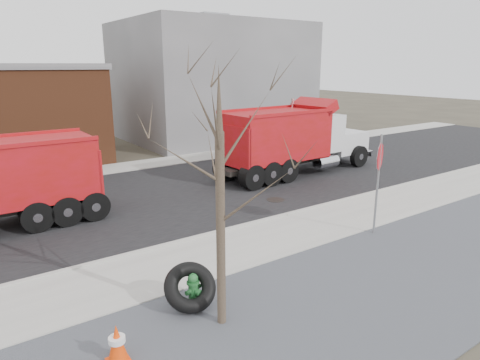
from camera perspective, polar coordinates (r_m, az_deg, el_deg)
ground at (r=12.87m, az=3.45°, el=-8.65°), size 120.00×120.00×0.00m
gravel_verge at (r=10.64m, az=15.56°, el=-14.54°), size 60.00×5.00×0.03m
sidewalk at (r=13.04m, az=2.77°, el=-8.17°), size 60.00×2.50×0.06m
curb at (r=14.00m, az=-0.48°, el=-6.35°), size 60.00×0.15×0.11m
road at (r=17.93m, az=-9.08°, el=-1.84°), size 60.00×9.40×0.02m
far_sidewalk at (r=23.04m, az=-15.31°, el=1.66°), size 60.00×2.00×0.06m
building_grey at (r=31.77m, az=-3.91°, el=12.97°), size 12.00×10.00×8.00m
bare_tree at (r=8.03m, az=-2.70°, el=1.51°), size 3.20×3.20×5.20m
fire_hydrant at (r=9.78m, az=-6.22°, el=-14.52°), size 0.45×0.44×0.79m
truck_tire at (r=9.64m, az=-6.67°, el=-14.01°), size 1.34×1.25×1.04m
stop_sign at (r=13.68m, az=18.03°, el=1.51°), size 0.78×0.42×3.18m
traffic_cone_near at (r=8.44m, az=-16.06°, el=-20.25°), size 0.39×0.39×0.75m
dump_truck_red_a at (r=20.80m, az=7.11°, el=5.66°), size 8.82×2.79×3.54m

